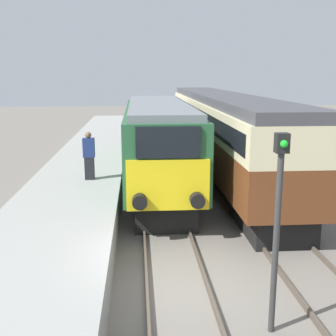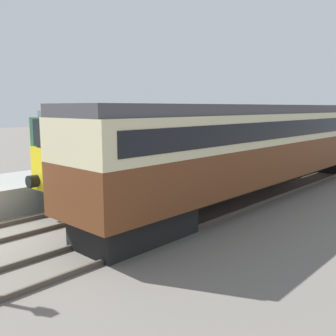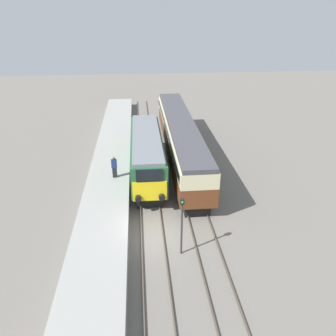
{
  "view_description": "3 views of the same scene",
  "coord_description": "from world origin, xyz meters",
  "px_view_note": "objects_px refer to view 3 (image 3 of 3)",
  "views": [
    {
      "loc": [
        -0.89,
        -8.98,
        4.98
      ],
      "look_at": [
        0.0,
        3.09,
        2.29
      ],
      "focal_mm": 45.0,
      "sensor_mm": 36.0,
      "label": 1
    },
    {
      "loc": [
        11.42,
        -3.38,
        3.94
      ],
      "look_at": [
        1.7,
        7.09,
        1.6
      ],
      "focal_mm": 40.0,
      "sensor_mm": 36.0,
      "label": 2
    },
    {
      "loc": [
        -0.58,
        -17.46,
        13.71
      ],
      "look_at": [
        1.7,
        7.09,
        1.6
      ],
      "focal_mm": 35.0,
      "sensor_mm": 36.0,
      "label": 3
    }
  ],
  "objects_px": {
    "signal_post": "(182,222)",
    "passenger_carriage": "(180,135)",
    "locomotive": "(147,153)",
    "person_on_platform": "(114,167)"
  },
  "relations": [
    {
      "from": "passenger_carriage",
      "to": "signal_post",
      "type": "bearing_deg",
      "value": -96.86
    },
    {
      "from": "passenger_carriage",
      "to": "person_on_platform",
      "type": "bearing_deg",
      "value": -138.37
    },
    {
      "from": "passenger_carriage",
      "to": "person_on_platform",
      "type": "relative_size",
      "value": 11.68
    },
    {
      "from": "locomotive",
      "to": "passenger_carriage",
      "type": "distance_m",
      "value": 4.73
    },
    {
      "from": "person_on_platform",
      "to": "signal_post",
      "type": "height_order",
      "value": "signal_post"
    },
    {
      "from": "signal_post",
      "to": "passenger_carriage",
      "type": "bearing_deg",
      "value": 83.14
    },
    {
      "from": "locomotive",
      "to": "signal_post",
      "type": "xyz_separation_m",
      "value": [
        1.7,
        -10.86,
        0.25
      ]
    },
    {
      "from": "locomotive",
      "to": "passenger_carriage",
      "type": "bearing_deg",
      "value": 43.87
    },
    {
      "from": "passenger_carriage",
      "to": "person_on_platform",
      "type": "height_order",
      "value": "passenger_carriage"
    },
    {
      "from": "locomotive",
      "to": "signal_post",
      "type": "height_order",
      "value": "signal_post"
    }
  ]
}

